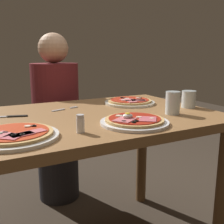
% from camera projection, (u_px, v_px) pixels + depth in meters
% --- Properties ---
extents(dining_table, '(1.20, 0.81, 0.76)m').
position_uv_depth(dining_table, '(89.00, 139.00, 1.29)').
color(dining_table, olive).
rests_on(dining_table, ground).
extents(pizza_foreground, '(0.28, 0.28, 0.05)m').
position_uv_depth(pizza_foreground, '(134.00, 121.00, 1.10)').
color(pizza_foreground, white).
rests_on(pizza_foreground, dining_table).
extents(pizza_across_left, '(0.29, 0.29, 0.03)m').
position_uv_depth(pizza_across_left, '(130.00, 102.00, 1.54)').
color(pizza_across_left, silver).
rests_on(pizza_across_left, dining_table).
extents(pizza_across_right, '(0.30, 0.30, 0.03)m').
position_uv_depth(pizza_across_right, '(15.00, 135.00, 0.91)').
color(pizza_across_right, white).
rests_on(pizza_across_right, dining_table).
extents(water_glass_near, '(0.07, 0.07, 0.09)m').
position_uv_depth(water_glass_near, '(189.00, 100.00, 1.43)').
color(water_glass_near, silver).
rests_on(water_glass_near, dining_table).
extents(water_glass_far, '(0.07, 0.07, 0.11)m').
position_uv_depth(water_glass_far, '(173.00, 104.00, 1.27)').
color(water_glass_far, silver).
rests_on(water_glass_far, dining_table).
extents(fork, '(0.15, 0.06, 0.00)m').
position_uv_depth(fork, '(63.00, 109.00, 1.38)').
color(fork, silver).
rests_on(fork, dining_table).
extents(knife, '(0.19, 0.07, 0.01)m').
position_uv_depth(knife, '(8.00, 116.00, 1.22)').
color(knife, silver).
rests_on(knife, dining_table).
extents(salt_shaker, '(0.03, 0.03, 0.07)m').
position_uv_depth(salt_shaker, '(80.00, 124.00, 0.97)').
color(salt_shaker, white).
rests_on(salt_shaker, dining_table).
extents(diner_person, '(0.32, 0.32, 1.18)m').
position_uv_depth(diner_person, '(57.00, 123.00, 1.91)').
color(diner_person, black).
rests_on(diner_person, ground).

